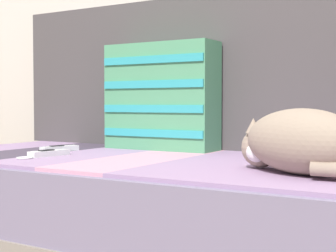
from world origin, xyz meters
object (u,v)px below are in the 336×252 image
throw_pillow_striped (161,97)px  sleeping_cat (297,143)px  game_remote_near (58,149)px  couch (218,221)px  game_remote_far (47,154)px

throw_pillow_striped → sleeping_cat: bearing=-32.1°
game_remote_near → couch: bearing=3.8°
couch → sleeping_cat: size_ratio=5.80×
throw_pillow_striped → game_remote_far: size_ratio=2.18×
game_remote_near → throw_pillow_striped: bearing=44.6°
sleeping_cat → game_remote_far: bearing=-179.1°
couch → game_remote_near: size_ratio=11.38×
couch → sleeping_cat: 0.42m
sleeping_cat → couch: bearing=149.5°
throw_pillow_striped → game_remote_near: 0.41m
game_remote_near → sleeping_cat: bearing=-8.3°
couch → throw_pillow_striped: size_ratio=5.13×
couch → game_remote_near: 0.62m
game_remote_near → game_remote_far: 0.17m
couch → game_remote_far: game_remote_far is taller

